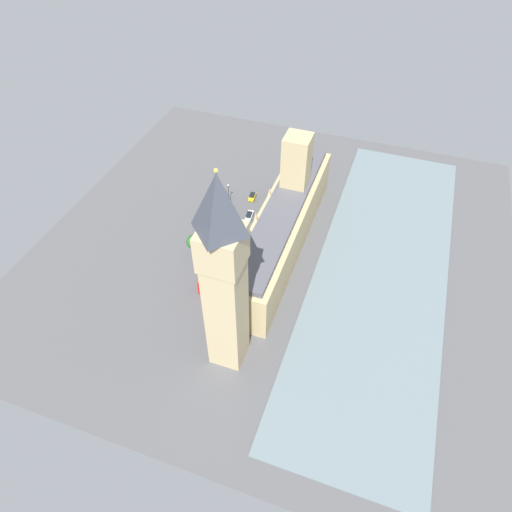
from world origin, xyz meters
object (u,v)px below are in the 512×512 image
at_px(plane_tree_near_tower, 218,195).
at_px(street_lamp_by_river_gate, 200,235).
at_px(car_white_midblock, 249,216).
at_px(street_lamp_corner, 228,190).
at_px(double_decker_bus_under_trees, 208,275).
at_px(car_black_kerbside, 236,229).
at_px(parliament_building, 283,222).
at_px(pedestrian_far_end, 259,234).
at_px(car_yellow_cab_leading, 252,196).
at_px(plane_tree_opposite_hall, 216,202).
at_px(plane_tree_trailing, 195,242).
at_px(clock_tower, 224,277).

height_order(plane_tree_near_tower, street_lamp_by_river_gate, plane_tree_near_tower).
xyz_separation_m(car_white_midblock, street_lamp_corner, (9.31, -5.80, 3.76)).
bearing_deg(double_decker_bus_under_trees, car_black_kerbside, -96.08).
bearing_deg(double_decker_bus_under_trees, car_white_midblock, -99.45).
bearing_deg(plane_tree_near_tower, parliament_building, 161.43).
bearing_deg(pedestrian_far_end, car_yellow_cab_leading, -71.63).
bearing_deg(car_yellow_cab_leading, car_black_kerbside, 86.72).
xyz_separation_m(parliament_building, street_lamp_by_river_gate, (22.60, 9.35, -3.75)).
xyz_separation_m(parliament_building, plane_tree_opposite_hall, (22.53, -3.05, -0.64)).
distance_m(car_yellow_cab_leading, car_white_midblock, 9.89).
bearing_deg(parliament_building, plane_tree_trailing, 30.77).
bearing_deg(clock_tower, street_lamp_by_river_gate, -55.36).
height_order(car_white_midblock, street_lamp_corner, street_lamp_corner).
bearing_deg(street_lamp_by_river_gate, car_black_kerbside, -128.21).
bearing_deg(street_lamp_corner, double_decker_bus_under_trees, 102.90).
height_order(double_decker_bus_under_trees, street_lamp_corner, street_lamp_corner).
distance_m(car_white_midblock, pedestrian_far_end, 9.00).
xyz_separation_m(parliament_building, street_lamp_corner, (22.75, -13.53, -3.62)).
xyz_separation_m(car_white_midblock, street_lamp_by_river_gate, (9.15, 17.08, 3.64)).
height_order(clock_tower, plane_tree_opposite_hall, clock_tower).
relative_size(pedestrian_far_end, plane_tree_near_tower, 0.19).
bearing_deg(car_white_midblock, car_black_kerbside, -107.89).
distance_m(parliament_building, plane_tree_opposite_hall, 22.75).
relative_size(plane_tree_opposite_hall, plane_tree_near_tower, 1.17).
distance_m(clock_tower, street_lamp_corner, 63.35).
distance_m(plane_tree_opposite_hall, plane_tree_near_tower, 5.32).
xyz_separation_m(car_black_kerbside, street_lamp_corner, (7.70, -13.30, 3.76)).
relative_size(parliament_building, pedestrian_far_end, 38.96).
height_order(plane_tree_opposite_hall, street_lamp_corner, plane_tree_opposite_hall).
relative_size(car_yellow_cab_leading, car_white_midblock, 0.89).
height_order(car_white_midblock, plane_tree_near_tower, plane_tree_near_tower).
distance_m(car_white_midblock, plane_tree_near_tower, 11.81).
bearing_deg(street_lamp_by_river_gate, plane_tree_trailing, 93.62).
relative_size(parliament_building, street_lamp_corner, 9.81).
height_order(plane_tree_near_tower, street_lamp_corner, plane_tree_near_tower).
relative_size(car_yellow_cab_leading, double_decker_bus_under_trees, 0.41).
distance_m(parliament_building, plane_tree_trailing, 26.17).
relative_size(pedestrian_far_end, street_lamp_corner, 0.25).
xyz_separation_m(car_white_midblock, plane_tree_near_tower, (10.46, -0.30, 5.48)).
height_order(clock_tower, pedestrian_far_end, clock_tower).
bearing_deg(street_lamp_corner, car_yellow_cab_leading, -151.12).
bearing_deg(street_lamp_corner, parliament_building, 149.27).
bearing_deg(car_black_kerbside, street_lamp_corner, 113.58).
xyz_separation_m(car_yellow_cab_leading, plane_tree_opposite_hall, (6.66, 14.28, 6.75)).
xyz_separation_m(plane_tree_near_tower, street_lamp_by_river_gate, (-1.31, 17.38, -1.84)).
height_order(car_white_midblock, street_lamp_by_river_gate, street_lamp_by_river_gate).
distance_m(car_yellow_cab_leading, plane_tree_trailing, 31.62).
bearing_deg(plane_tree_trailing, street_lamp_corner, -89.13).
bearing_deg(plane_tree_opposite_hall, plane_tree_trailing, 90.66).
xyz_separation_m(double_decker_bus_under_trees, street_lamp_by_river_gate, (7.91, -12.37, 1.89)).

